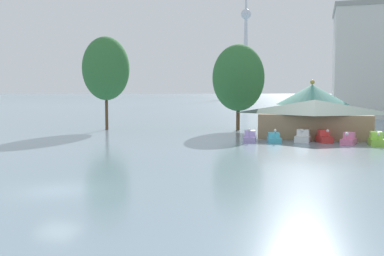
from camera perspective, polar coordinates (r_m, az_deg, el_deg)
The scene contains 12 objects.
ground_plane at distance 27.17m, azimuth -17.08°, elevation -7.80°, with size 2000.00×2000.00×0.00m, color gray.
pedal_boat_lavender at distance 51.17m, azimuth 7.53°, elevation -1.20°, with size 1.65×2.95×1.61m.
pedal_boat_cyan at distance 51.03m, azimuth 10.62°, elevation -1.34°, with size 1.93×2.87×1.59m.
pedal_boat_white at distance 52.30m, azimuth 14.23°, elevation -1.11°, with size 1.85×2.96×1.57m.
pedal_boat_red at distance 52.38m, azimuth 16.80°, elevation -1.15°, with size 2.07×2.69×1.56m.
pedal_boat_pink at distance 51.20m, azimuth 19.70°, elevation -1.42°, with size 1.93×2.83×1.44m.
pedal_boat_lime at distance 51.29m, azimuth 22.83°, elevation -1.44°, with size 1.52×2.93×1.51m.
boathouse at distance 56.99m, azimuth 15.65°, elevation 1.29°, with size 14.25×8.66×4.76m.
green_roof_pavilion at distance 70.41m, azimuth 15.33°, elevation 3.06°, with size 11.01×11.01×7.55m.
shoreline_tree_tall_left at distance 67.23m, azimuth -11.13°, elevation 7.59°, with size 7.01×7.01×13.92m.
shoreline_tree_mid at distance 65.89m, azimuth 6.05°, elevation 6.51°, with size 7.72×7.72×12.75m.
distant_broadcast_tower at distance 395.71m, azimuth 7.03°, elevation 13.60°, with size 8.88×8.88×151.89m.
Camera 1 is at (14.55, -22.19, 5.84)m, focal length 41.02 mm.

